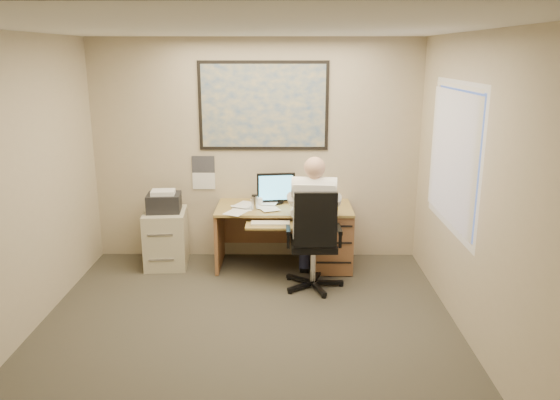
{
  "coord_description": "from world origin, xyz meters",
  "views": [
    {
      "loc": [
        0.35,
        -4.36,
        2.51
      ],
      "look_at": [
        0.3,
        1.3,
        0.99
      ],
      "focal_mm": 35.0,
      "sensor_mm": 36.0,
      "label": 1
    }
  ],
  "objects_px": {
    "filing_cabinet": "(166,233)",
    "office_chair": "(313,260)",
    "desk": "(311,231)",
    "person": "(314,223)"
  },
  "relations": [
    {
      "from": "desk",
      "to": "filing_cabinet",
      "type": "xyz_separation_m",
      "value": [
        -1.76,
        -0.0,
        -0.04
      ]
    },
    {
      "from": "desk",
      "to": "person",
      "type": "distance_m",
      "value": 0.67
    },
    {
      "from": "office_chair",
      "to": "filing_cabinet",
      "type": "bearing_deg",
      "value": 157.3
    },
    {
      "from": "filing_cabinet",
      "to": "office_chair",
      "type": "bearing_deg",
      "value": -26.58
    },
    {
      "from": "desk",
      "to": "filing_cabinet",
      "type": "height_order",
      "value": "desk"
    },
    {
      "from": "office_chair",
      "to": "person",
      "type": "distance_m",
      "value": 0.4
    },
    {
      "from": "filing_cabinet",
      "to": "office_chair",
      "type": "distance_m",
      "value": 1.88
    },
    {
      "from": "office_chair",
      "to": "desk",
      "type": "bearing_deg",
      "value": 88.05
    },
    {
      "from": "desk",
      "to": "person",
      "type": "xyz_separation_m",
      "value": [
        -0.01,
        -0.6,
        0.29
      ]
    },
    {
      "from": "filing_cabinet",
      "to": "office_chair",
      "type": "height_order",
      "value": "office_chair"
    }
  ]
}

